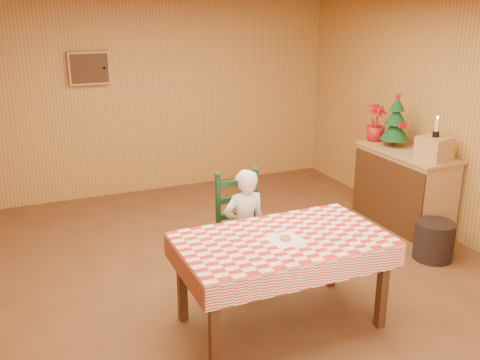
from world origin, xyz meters
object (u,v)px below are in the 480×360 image
seated_child (244,228)px  shelf_unit (403,189)px  crate (434,148)px  storage_bin (434,241)px  ladder_chair (242,232)px  dining_table (282,247)px  christmas_tree (396,122)px

seated_child → shelf_unit: seated_child is taller
crate → storage_bin: bearing=-122.4°
ladder_chair → shelf_unit: ladder_chair is taller
dining_table → crate: (2.27, 0.84, 0.37)m
dining_table → christmas_tree: christmas_tree is taller
ladder_chair → christmas_tree: (2.27, 0.70, 0.71)m
crate → ladder_chair: bearing=-178.7°
seated_child → christmas_tree: size_ratio=1.81×
dining_table → storage_bin: bearing=11.9°
dining_table → crate: size_ratio=5.52×
seated_child → shelf_unit: size_ratio=0.91×
storage_bin → ladder_chair: bearing=169.6°
shelf_unit → crate: (0.01, -0.40, 0.59)m
christmas_tree → crate: bearing=-90.0°
crate → storage_bin: 0.99m
ladder_chair → storage_bin: ladder_chair is taller
ladder_chair → storage_bin: 2.06m
ladder_chair → storage_bin: size_ratio=2.70×
crate → christmas_tree: 0.67m
shelf_unit → storage_bin: size_ratio=3.10×
crate → christmas_tree: bearing=90.0°
seated_child → dining_table: bearing=90.0°
seated_child → crate: 2.32m
dining_table → ladder_chair: ladder_chair is taller
ladder_chair → christmas_tree: bearing=17.2°
ladder_chair → crate: 2.33m
dining_table → seated_child: seated_child is taller
crate → christmas_tree: (-0.00, 0.65, 0.16)m
shelf_unit → christmas_tree: christmas_tree is taller
ladder_chair → seated_child: seated_child is taller
dining_table → crate: 2.44m
seated_child → storage_bin: 2.06m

